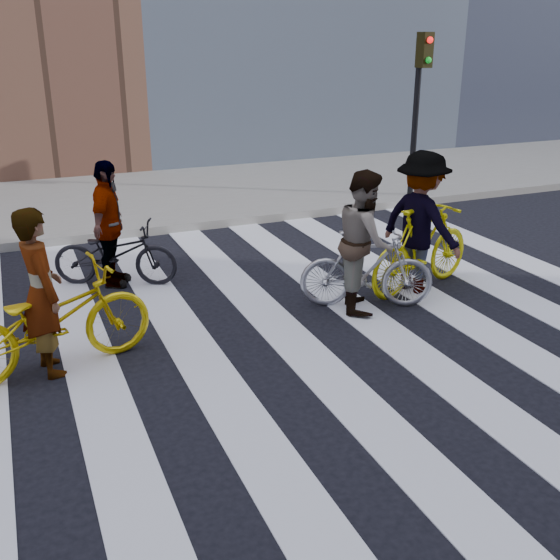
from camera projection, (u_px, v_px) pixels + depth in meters
ground at (346, 342)px, 7.44m from camera, size 100.00×100.00×0.00m
sidewalk_far at (179, 195)px, 13.89m from camera, size 100.00×5.00×0.15m
zebra_crosswalk at (346, 341)px, 7.44m from camera, size 8.25×10.00×0.01m
traffic_signal at (420, 89)px, 12.83m from camera, size 0.22×0.42×3.33m
bike_yellow_left at (51, 321)px, 6.63m from camera, size 2.20×1.16×1.10m
bike_silver_mid at (367, 269)px, 8.23m from camera, size 1.73×1.11×1.01m
bike_yellow_right at (422, 248)px, 8.78m from camera, size 2.03×1.10×1.17m
bike_dark_rear at (115, 254)px, 9.00m from camera, size 1.80×1.25×0.90m
rider_left at (41, 292)px, 6.50m from camera, size 0.54×0.71×1.74m
rider_mid at (365, 241)px, 8.08m from camera, size 0.96×1.06×1.77m
rider_right at (421, 223)px, 8.64m from camera, size 1.03×1.38×1.89m
rider_rear at (109, 225)px, 8.83m from camera, size 0.81×1.10×1.74m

